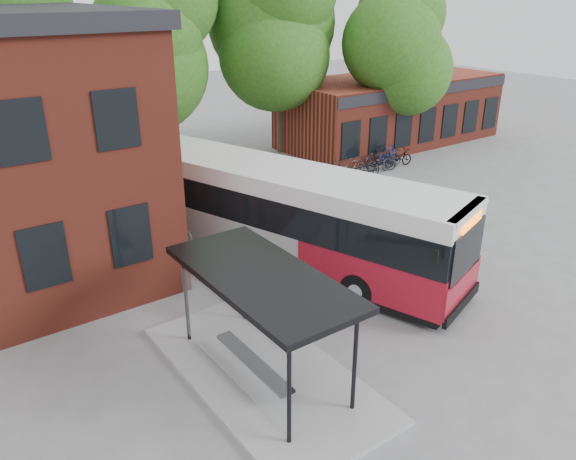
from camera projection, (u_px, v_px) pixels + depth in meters
ground at (367, 304)px, 17.43m from camera, size 100.00×100.00×0.00m
shop_row at (391, 110)px, 35.11m from camera, size 14.00×6.20×4.00m
bus_shelter at (263, 326)px, 13.70m from camera, size 3.60×7.00×2.90m
bike_rail at (366, 169)px, 29.78m from camera, size 5.20×0.10×0.38m
tree_0 at (13, 78)px, 23.95m from camera, size 7.92×7.92×11.00m
tree_1 at (157, 70)px, 28.57m from camera, size 7.92×7.92×10.40m
tree_2 at (281, 56)px, 31.45m from camera, size 7.92×7.92×11.00m
tree_3 at (394, 73)px, 31.50m from camera, size 7.04×7.04×9.28m
city_bus at (281, 215)px, 19.67m from camera, size 6.94×13.65×3.41m
bicycle_0 at (334, 178)px, 27.46m from camera, size 1.95×1.32×0.97m
bicycle_1 at (336, 172)px, 28.17m from camera, size 1.88×1.15×1.09m
bicycle_2 at (370, 170)px, 28.82m from camera, size 1.68×0.88×0.84m
bicycle_3 at (354, 166)px, 29.20m from camera, size 1.60×0.46×0.96m
bicycle_4 at (381, 163)px, 29.95m from camera, size 1.76×1.19×0.88m
bicycle_5 at (392, 159)px, 30.25m from camera, size 1.86×0.90×1.08m
bicycle_6 at (373, 157)px, 30.88m from camera, size 1.97×1.27×0.98m
bicycle_7 at (388, 154)px, 31.26m from camera, size 1.74×0.71×1.02m
bicycle_extra_0 at (398, 158)px, 30.66m from camera, size 1.90×0.83×0.97m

